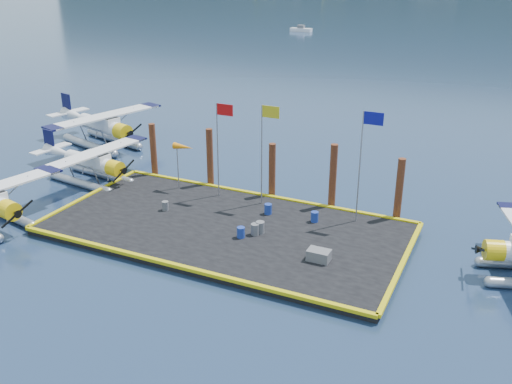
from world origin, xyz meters
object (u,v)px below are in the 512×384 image
piling_1 (210,159)px  flagpole_red (220,136)px  drum_2 (260,227)px  flagpole_yellow (265,140)px  seaplane_b (93,165)px  piling_2 (272,172)px  piling_4 (399,191)px  flagpole_blue (364,151)px  piling_3 (333,178)px  drum_5 (268,209)px  drum_3 (241,232)px  seaplane_c (103,128)px  crate (319,255)px  drum_4 (315,217)px  piling_0 (154,152)px  windsock (183,148)px  drum_0 (165,206)px  drum_1 (255,229)px

piling_1 → flagpole_red: bearing=-43.2°
drum_2 → flagpole_yellow: size_ratio=0.11×
seaplane_b → piling_1: 8.25m
piling_2 → piling_4: size_ratio=0.95×
drum_2 → flagpole_blue: bearing=39.4°
piling_3 → piling_4: bearing=0.0°
drum_5 → piling_1: size_ratio=0.15×
drum_2 → drum_3: bearing=-127.0°
seaplane_c → crate: bearing=79.4°
drum_4 → crate: bearing=-67.6°
piling_0 → piling_2: 9.00m
flagpole_red → windsock: flagpole_red is taller
seaplane_b → crate: bearing=84.5°
drum_0 → drum_4: size_ratio=0.92×
seaplane_c → crate: size_ratio=9.12×
flagpole_yellow → drum_0: bearing=-145.9°
drum_2 → seaplane_c: bearing=152.5°
crate → flagpole_yellow: bearing=135.6°
crate → piling_2: 8.95m
drum_1 → flagpole_red: bearing=136.5°
crate → windsock: 12.57m
crate → piling_4: bearing=70.7°
seaplane_b → drum_2: 14.27m
drum_4 → drum_2: bearing=-130.0°
windsock → piling_1: bearing=57.3°
seaplane_c → drum_2: 20.97m
flagpole_blue → windsock: bearing=180.0°
seaplane_c → seaplane_b: bearing=49.9°
drum_3 → piling_0: bearing=147.6°
flagpole_red → piling_2: (2.79, 1.60, -2.50)m
piling_0 → seaplane_b: bearing=-143.0°
piling_3 → drum_1: bearing=-114.1°
drum_4 → flagpole_blue: 4.74m
flagpole_yellow → windsock: 5.87m
flagpole_blue → piling_2: 6.98m
drum_4 → drum_5: size_ratio=0.97×
seaplane_b → piling_2: bearing=109.7°
crate → piling_4: 7.40m
drum_1 → seaplane_c: bearing=151.5°
seaplane_c → flagpole_yellow: bearing=86.7°
drum_0 → drum_1: drum_1 is taller
piling_4 → seaplane_b: bearing=-173.0°
drum_0 → drum_4: (8.67, 2.30, 0.02)m
drum_3 → flagpole_red: bearing=128.4°
drum_3 → piling_3: piling_3 is taller
drum_2 → piling_2: size_ratio=0.18×
drum_1 → flagpole_red: size_ratio=0.11×
drum_5 → piling_3: size_ratio=0.15×
drum_1 → flagpole_red: 6.94m
seaplane_c → piling_4: size_ratio=2.58×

